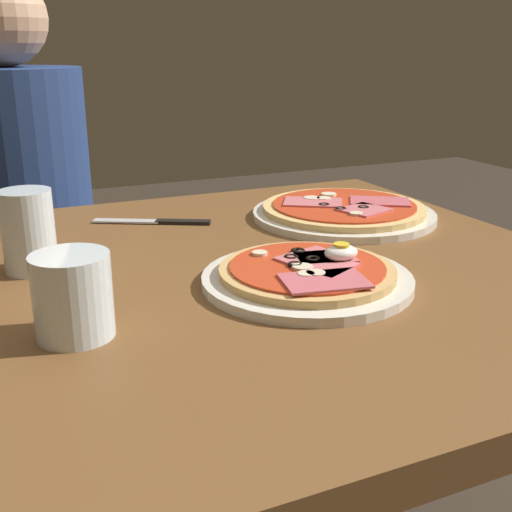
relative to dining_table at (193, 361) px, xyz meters
name	(u,v)px	position (x,y,z in m)	size (l,w,h in m)	color
dining_table	(193,361)	(0.00, 0.00, 0.00)	(1.06, 0.87, 0.75)	brown
pizza_foreground	(308,275)	(0.12, -0.09, 0.13)	(0.26, 0.26, 0.05)	silver
pizza_across_left	(344,211)	(0.33, 0.16, 0.13)	(0.31, 0.31, 0.03)	silver
water_glass_near	(29,237)	(-0.18, 0.10, 0.17)	(0.07, 0.07, 0.11)	silver
water_glass_far	(73,301)	(-0.16, -0.12, 0.16)	(0.08, 0.08, 0.09)	silver
knife	(160,222)	(0.04, 0.26, 0.13)	(0.18, 0.11, 0.01)	silver
diner_person	(28,250)	(-0.14, 0.81, -0.06)	(0.32, 0.32, 1.18)	black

